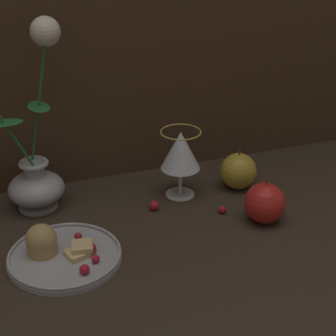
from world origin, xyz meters
The scene contains 8 objects.
ground_plane centered at (0.00, 0.00, 0.00)m, with size 2.40×2.40×0.00m, color #33281E.
vase centered at (-0.17, 0.15, 0.11)m, with size 0.20×0.11×0.38m.
plate_with_pastries centered at (-0.15, -0.05, 0.02)m, with size 0.20×0.20×0.07m.
wine_glass centered at (0.13, 0.10, 0.10)m, with size 0.08×0.08×0.15m.
apple_beside_vase centered at (0.26, 0.09, 0.04)m, with size 0.08×0.08×0.09m.
apple_near_glass centered at (0.25, -0.05, 0.04)m, with size 0.08×0.08×0.09m.
berry_near_plate centered at (0.06, 0.06, 0.01)m, with size 0.02×0.02×0.02m, color #AD192D.
berry_front_center centered at (0.18, 0.00, 0.01)m, with size 0.02×0.02×0.02m, color #AD192D.
Camera 1 is at (-0.25, -0.88, 0.59)m, focal length 60.00 mm.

